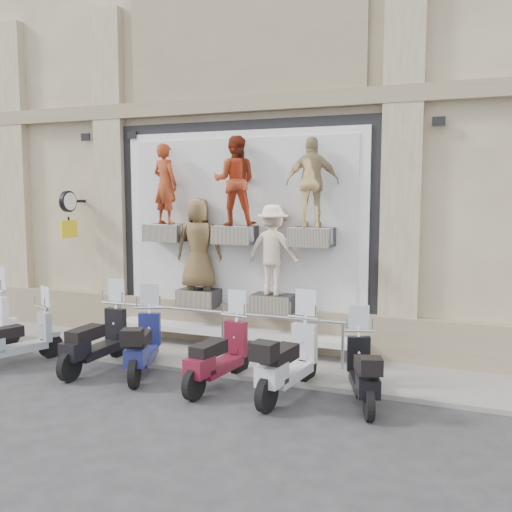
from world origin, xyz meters
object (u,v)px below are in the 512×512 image
object	(u,v)px
scooter_h	(363,359)
scooter_e	(143,332)
scooter_f	(218,342)
guard_rail	(223,335)
scooter_d	(96,327)
scooter_c	(17,328)
clock_sign_bracket	(69,208)
scooter_g	(289,347)

from	to	relation	value
scooter_h	scooter_e	bearing A→B (deg)	161.21
scooter_f	scooter_h	xyz separation A→B (m)	(2.32, 0.13, -0.06)
guard_rail	scooter_f	world-z (taller)	scooter_f
guard_rail	scooter_e	size ratio (longest dim) A/B	2.74
scooter_d	scooter_h	bearing A→B (deg)	2.55
scooter_c	scooter_h	distance (m)	6.26
scooter_e	scooter_h	world-z (taller)	scooter_e
clock_sign_bracket	scooter_e	distance (m)	4.08
scooter_d	scooter_h	world-z (taller)	scooter_d
scooter_c	scooter_g	distance (m)	5.13
scooter_c	scooter_e	world-z (taller)	scooter_e
scooter_e	scooter_f	xyz separation A→B (m)	(1.47, -0.08, 0.00)
clock_sign_bracket	scooter_d	xyz separation A→B (m)	(2.09, -1.89, -2.03)
scooter_c	clock_sign_bracket	bearing A→B (deg)	126.04
scooter_f	clock_sign_bracket	bearing A→B (deg)	164.07
guard_rail	scooter_c	world-z (taller)	scooter_c
guard_rail	clock_sign_bracket	world-z (taller)	clock_sign_bracket
scooter_e	scooter_g	bearing A→B (deg)	-22.23
scooter_c	scooter_e	size ratio (longest dim) A/B	0.92
scooter_c	scooter_g	world-z (taller)	scooter_g
scooter_d	scooter_g	bearing A→B (deg)	1.18
guard_rail	scooter_c	distance (m)	3.75
clock_sign_bracket	scooter_c	xyz separation A→B (m)	(0.57, -2.17, -2.11)
scooter_f	scooter_g	size ratio (longest dim) A/B	0.95
scooter_e	scooter_h	bearing A→B (deg)	-20.09
guard_rail	scooter_g	world-z (taller)	scooter_g
guard_rail	scooter_c	xyz separation A→B (m)	(-3.33, -1.71, 0.23)
scooter_c	scooter_f	xyz separation A→B (m)	(3.92, 0.27, 0.06)
scooter_g	scooter_f	bearing A→B (deg)	-172.17
clock_sign_bracket	scooter_c	world-z (taller)	clock_sign_bracket
guard_rail	scooter_h	bearing A→B (deg)	-24.16
scooter_e	scooter_f	bearing A→B (deg)	-24.00
scooter_g	guard_rail	bearing A→B (deg)	148.64
scooter_c	scooter_g	xyz separation A→B (m)	(5.12, 0.28, 0.10)
scooter_c	scooter_d	distance (m)	1.54
guard_rail	scooter_e	distance (m)	1.64
scooter_g	clock_sign_bracket	bearing A→B (deg)	168.74
clock_sign_bracket	scooter_h	bearing A→B (deg)	-14.60
scooter_c	guard_rail	bearing A→B (deg)	48.43
guard_rail	scooter_e	bearing A→B (deg)	-122.87
scooter_c	scooter_g	bearing A→B (deg)	24.46
clock_sign_bracket	guard_rail	bearing A→B (deg)	-6.84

